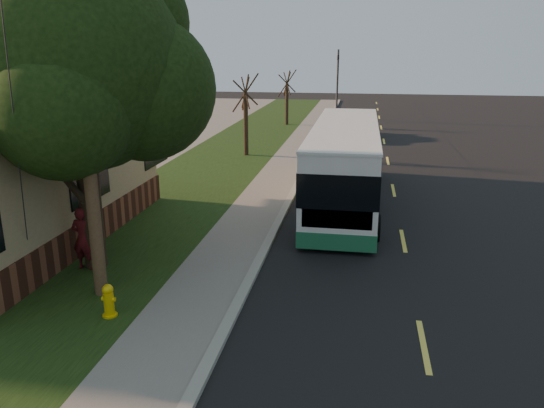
{
  "coord_description": "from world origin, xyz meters",
  "views": [
    {
      "loc": [
        2.59,
        -9.59,
        5.66
      ],
      "look_at": [
        0.24,
        4.24,
        1.5
      ],
      "focal_mm": 35.0,
      "sensor_mm": 36.0,
      "label": 1
    }
  ],
  "objects": [
    {
      "name": "bare_tree_far",
      "position": [
        -3.0,
        30.0,
        2.0
      ],
      "size": [
        1.38,
        1.21,
        4.03
      ],
      "color": "black",
      "rests_on": "grass_verge"
    },
    {
      "name": "ground",
      "position": [
        0.0,
        0.0,
        0.0
      ],
      "size": [
        120.0,
        120.0,
        0.0
      ],
      "primitive_type": "plane",
      "color": "black",
      "rests_on": "ground"
    },
    {
      "name": "skateboarder",
      "position": [
        -4.39,
        2.3,
        0.92
      ],
      "size": [
        0.62,
        0.41,
        1.69
      ],
      "primitive_type": "imported",
      "rotation": [
        0.0,
        0.0,
        3.13
      ],
      "color": "#470E11",
      "rests_on": "grass_verge"
    },
    {
      "name": "utility_pole",
      "position": [
        -3.31,
        0.99,
        4.63
      ],
      "size": [
        2.86,
        3.21,
        9.07
      ],
      "color": "#473321",
      "rests_on": "ground"
    },
    {
      "name": "transit_bus",
      "position": [
        2.03,
        9.84,
        1.57
      ],
      "size": [
        2.51,
        10.87,
        2.94
      ],
      "color": "silver",
      "rests_on": "ground"
    },
    {
      "name": "dumpster",
      "position": [
        -9.18,
        6.18,
        0.76
      ],
      "size": [
        1.94,
        1.73,
        1.43
      ],
      "color": "black",
      "rests_on": "building_lot"
    },
    {
      "name": "traffic_signal",
      "position": [
        0.5,
        34.0,
        3.16
      ],
      "size": [
        0.18,
        0.22,
        5.5
      ],
      "color": "#2D2D30",
      "rests_on": "ground"
    },
    {
      "name": "grass_verge",
      "position": [
        -4.5,
        10.0,
        0.04
      ],
      "size": [
        5.0,
        80.0,
        0.07
      ],
      "primitive_type": "cube",
      "color": "black",
      "rests_on": "ground"
    },
    {
      "name": "leafy_tree",
      "position": [
        -4.17,
        2.65,
        5.17
      ],
      "size": [
        6.3,
        6.0,
        7.8
      ],
      "color": "black",
      "rests_on": "grass_verge"
    },
    {
      "name": "sidewalk",
      "position": [
        -1.0,
        10.0,
        0.04
      ],
      "size": [
        2.0,
        80.0,
        0.08
      ],
      "primitive_type": "cube",
      "color": "slate",
      "rests_on": "ground"
    },
    {
      "name": "distant_car",
      "position": [
        2.09,
        25.12,
        0.83
      ],
      "size": [
        2.33,
        5.03,
        1.67
      ],
      "primitive_type": "imported",
      "rotation": [
        0.0,
        0.0,
        -0.08
      ],
      "color": "black",
      "rests_on": "ground"
    },
    {
      "name": "road",
      "position": [
        4.0,
        10.0,
        0.01
      ],
      "size": [
        8.0,
        80.0,
        0.01
      ],
      "primitive_type": "cube",
      "color": "black",
      "rests_on": "ground"
    },
    {
      "name": "curb",
      "position": [
        0.0,
        10.0,
        0.06
      ],
      "size": [
        0.25,
        80.0,
        0.12
      ],
      "primitive_type": "cube",
      "color": "gray",
      "rests_on": "ground"
    },
    {
      "name": "bare_tree_near",
      "position": [
        -3.5,
        18.0,
        2.15
      ],
      "size": [
        1.38,
        1.21,
        4.31
      ],
      "color": "black",
      "rests_on": "grass_verge"
    },
    {
      "name": "fire_hydrant",
      "position": [
        -2.6,
        0.0,
        0.43
      ],
      "size": [
        0.32,
        0.32,
        0.74
      ],
      "color": "#E1B90B",
      "rests_on": "grass_verge"
    }
  ]
}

